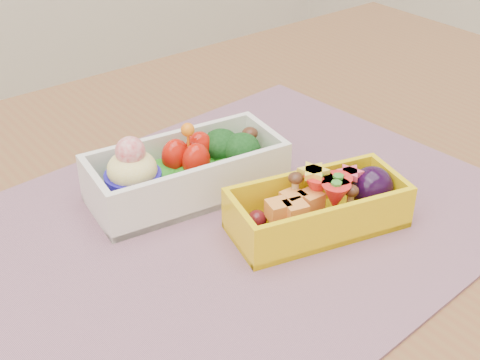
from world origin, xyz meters
TOP-DOWN VIEW (x-y plane):
  - table at (0.00, 0.00)m, footprint 1.20×0.80m
  - placemat at (-0.01, 0.01)m, footprint 0.52×0.41m
  - bento_white at (-0.02, 0.07)m, footprint 0.19×0.10m
  - bento_yellow at (0.04, -0.04)m, footprint 0.17×0.10m

SIDE VIEW (x-z plane):
  - table at x=0.00m, z-range 0.28..1.03m
  - placemat at x=-0.01m, z-range 0.75..0.75m
  - bento_yellow at x=0.04m, z-range 0.75..0.80m
  - bento_white at x=-0.02m, z-range 0.74..0.82m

